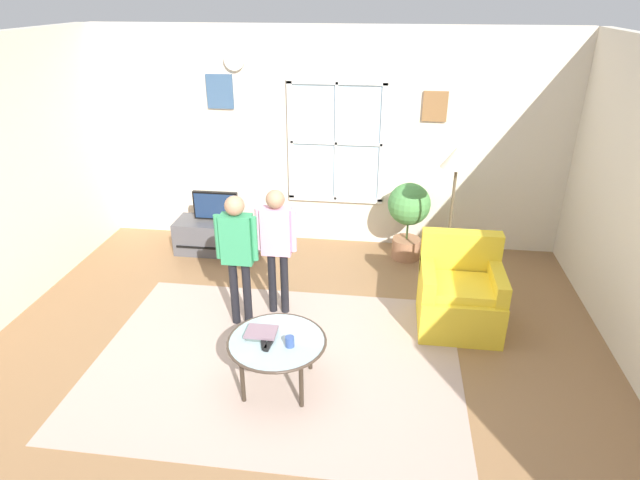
{
  "coord_description": "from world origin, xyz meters",
  "views": [
    {
      "loc": [
        0.75,
        -3.58,
        2.97
      ],
      "look_at": [
        0.2,
        0.62,
        0.98
      ],
      "focal_mm": 29.98,
      "sensor_mm": 36.0,
      "label": 1
    }
  ],
  "objects": [
    {
      "name": "ground_plane",
      "position": [
        0.0,
        0.0,
        -0.01
      ],
      "size": [
        6.3,
        6.03,
        0.02
      ],
      "primitive_type": "cube",
      "color": "olive"
    },
    {
      "name": "back_wall",
      "position": [
        0.0,
        2.77,
        1.31
      ],
      "size": [
        5.7,
        0.17,
        2.62
      ],
      "color": "beige",
      "rests_on": "ground_plane"
    },
    {
      "name": "area_rug",
      "position": [
        -0.12,
        0.14,
        0.0
      ],
      "size": [
        3.19,
        2.38,
        0.01
      ],
      "primitive_type": "cube",
      "color": "tan",
      "rests_on": "ground_plane"
    },
    {
      "name": "tv_stand",
      "position": [
        -1.28,
        2.2,
        0.2
      ],
      "size": [
        1.03,
        0.46,
        0.41
      ],
      "color": "#4C4C51",
      "rests_on": "ground_plane"
    },
    {
      "name": "television",
      "position": [
        -1.28,
        2.2,
        0.6
      ],
      "size": [
        0.55,
        0.08,
        0.38
      ],
      "color": "#4C4C4C",
      "rests_on": "tv_stand"
    },
    {
      "name": "armchair",
      "position": [
        1.5,
        0.95,
        0.33
      ],
      "size": [
        0.76,
        0.74,
        0.87
      ],
      "color": "yellow",
      "rests_on": "ground_plane"
    },
    {
      "name": "coffee_table",
      "position": [
        -0.05,
        -0.15,
        0.41
      ],
      "size": [
        0.8,
        0.8,
        0.44
      ],
      "color": "#99B2B7",
      "rests_on": "ground_plane"
    },
    {
      "name": "book_stack",
      "position": [
        -0.18,
        -0.1,
        0.46
      ],
      "size": [
        0.25,
        0.2,
        0.05
      ],
      "color": "#52645E",
      "rests_on": "coffee_table"
    },
    {
      "name": "cup",
      "position": [
        0.07,
        -0.21,
        0.48
      ],
      "size": [
        0.07,
        0.07,
        0.08
      ],
      "primitive_type": "cylinder",
      "color": "#334C8C",
      "rests_on": "coffee_table"
    },
    {
      "name": "remote_near_books",
      "position": [
        -0.1,
        -0.24,
        0.45
      ],
      "size": [
        0.06,
        0.14,
        0.02
      ],
      "primitive_type": "cube",
      "rotation": [
        0.0,
        0.0,
        -0.11
      ],
      "color": "black",
      "rests_on": "coffee_table"
    },
    {
      "name": "remote_near_cup",
      "position": [
        -0.14,
        -0.22,
        0.45
      ],
      "size": [
        0.08,
        0.15,
        0.02
      ],
      "primitive_type": "cube",
      "rotation": [
        0.0,
        0.0,
        0.28
      ],
      "color": "black",
      "rests_on": "coffee_table"
    },
    {
      "name": "person_green_shirt",
      "position": [
        -0.58,
        0.69,
        0.83
      ],
      "size": [
        0.4,
        0.18,
        1.32
      ],
      "color": "black",
      "rests_on": "ground_plane"
    },
    {
      "name": "person_pink_shirt",
      "position": [
        -0.26,
        0.94,
        0.82
      ],
      "size": [
        0.39,
        0.18,
        1.3
      ],
      "color": "black",
      "rests_on": "ground_plane"
    },
    {
      "name": "potted_plant_by_window",
      "position": [
        1.02,
        2.33,
        0.59
      ],
      "size": [
        0.5,
        0.5,
        0.95
      ],
      "color": "#9E6B4C",
      "rests_on": "ground_plane"
    },
    {
      "name": "floor_lamp",
      "position": [
        1.42,
        1.61,
        1.34
      ],
      "size": [
        0.32,
        0.32,
        1.61
      ],
      "color": "black",
      "rests_on": "ground_plane"
    }
  ]
}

